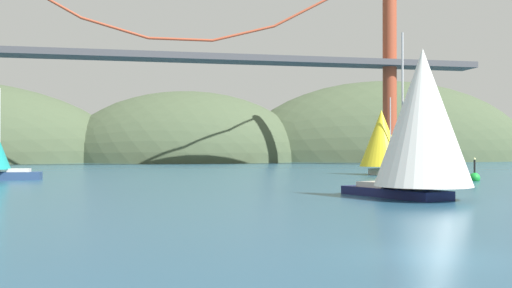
# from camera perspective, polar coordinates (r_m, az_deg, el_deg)

# --- Properties ---
(ground_plane) EXTENTS (360.00, 360.00, 0.00)m
(ground_plane) POSITION_cam_1_polar(r_m,az_deg,el_deg) (19.42, 16.20, -10.33)
(ground_plane) COLOR navy
(headland_center) EXTENTS (62.60, 44.00, 35.84)m
(headland_center) POSITION_cam_1_polar(r_m,az_deg,el_deg) (152.57, -6.56, -1.69)
(headland_center) COLOR #425138
(headland_center) RESTS_ON ground_plane
(headland_right) EXTENTS (83.83, 44.00, 43.57)m
(headland_right) POSITION_cam_1_polar(r_m,az_deg,el_deg) (166.86, 12.61, -1.57)
(headland_right) COLOR #425138
(headland_right) RESTS_ON ground_plane
(suspension_bridge) EXTENTS (120.19, 6.00, 43.51)m
(suspension_bridge) POSITION_cam_1_polar(r_m,az_deg,el_deg) (113.66, -7.22, 8.58)
(suspension_bridge) COLOR #A34228
(suspension_bridge) RESTS_ON ground_plane
(sailboat_yellow_sail) EXTENTS (6.84, 9.84, 9.72)m
(sailboat_yellow_sail) POSITION_cam_1_polar(r_m,az_deg,el_deg) (76.91, 12.02, 0.37)
(sailboat_yellow_sail) COLOR white
(sailboat_yellow_sail) RESTS_ON ground_plane
(sailboat_white_mainsail) EXTENTS (8.01, 10.96, 11.24)m
(sailboat_white_mainsail) POSITION_cam_1_polar(r_m,az_deg,el_deg) (40.35, 15.61, 2.19)
(sailboat_white_mainsail) COLOR #191E4C
(sailboat_white_mainsail) RESTS_ON ground_plane
(channel_buoy) EXTENTS (1.10, 1.10, 2.64)m
(channel_buoy) POSITION_cam_1_polar(r_m,az_deg,el_deg) (65.24, 20.24, -3.02)
(channel_buoy) COLOR green
(channel_buoy) RESTS_ON ground_plane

